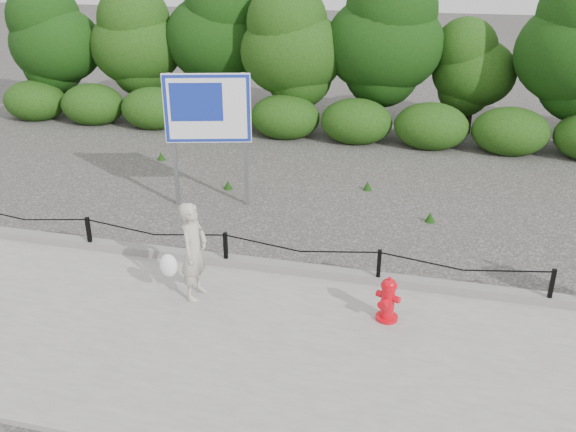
{
  "coord_description": "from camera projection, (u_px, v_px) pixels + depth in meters",
  "views": [
    {
      "loc": [
        3.17,
        -8.37,
        4.91
      ],
      "look_at": [
        1.0,
        0.2,
        1.0
      ],
      "focal_mm": 38.0,
      "sensor_mm": 36.0,
      "label": 1
    }
  ],
  "objects": [
    {
      "name": "sidewalk",
      "position": [
        178.0,
        336.0,
        8.33
      ],
      "size": [
        14.0,
        4.0,
        0.08
      ],
      "primitive_type": "cube",
      "color": "gray",
      "rests_on": "ground"
    },
    {
      "name": "ground",
      "position": [
        227.0,
        270.0,
        10.11
      ],
      "size": [
        90.0,
        90.0,
        0.0
      ],
      "primitive_type": "plane",
      "color": "#2D2B28",
      "rests_on": "ground"
    },
    {
      "name": "curb",
      "position": [
        227.0,
        260.0,
        10.1
      ],
      "size": [
        14.0,
        0.22,
        0.14
      ],
      "primitive_type": "cube",
      "color": "slate",
      "rests_on": "sidewalk"
    },
    {
      "name": "pedestrian",
      "position": [
        192.0,
        252.0,
        8.91
      ],
      "size": [
        0.69,
        0.58,
        1.51
      ],
      "rotation": [
        0.0,
        0.0,
        1.48
      ],
      "color": "#B4AC9A",
      "rests_on": "sidewalk"
    },
    {
      "name": "chain_barrier",
      "position": [
        226.0,
        245.0,
        9.93
      ],
      "size": [
        10.06,
        0.06,
        0.6
      ],
      "color": "black",
      "rests_on": "sidewalk"
    },
    {
      "name": "advertising_sign",
      "position": [
        207.0,
        115.0,
        11.87
      ],
      "size": [
        1.65,
        0.55,
        2.72
      ],
      "rotation": [
        0.0,
        0.0,
        0.27
      ],
      "color": "slate",
      "rests_on": "ground"
    },
    {
      "name": "treeline",
      "position": [
        337.0,
        43.0,
        16.98
      ],
      "size": [
        20.14,
        3.63,
        4.48
      ],
      "color": "black",
      "rests_on": "ground"
    },
    {
      "name": "fire_hydrant",
      "position": [
        388.0,
        300.0,
        8.5
      ],
      "size": [
        0.41,
        0.41,
        0.67
      ],
      "rotation": [
        0.0,
        0.0,
        -0.38
      ],
      "color": "red",
      "rests_on": "sidewalk"
    }
  ]
}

